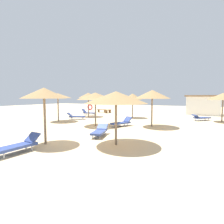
# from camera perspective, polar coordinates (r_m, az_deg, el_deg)

# --- Properties ---
(ground_plane) EXTENTS (80.00, 80.00, 0.00)m
(ground_plane) POSITION_cam_1_polar(r_m,az_deg,el_deg) (11.46, -6.98, -7.14)
(ground_plane) COLOR beige
(parasol_0) EXTENTS (2.34, 2.34, 2.88)m
(parasol_0) POSITION_cam_1_polar(r_m,az_deg,el_deg) (21.33, -7.66, 5.28)
(parasol_0) COLOR #75604C
(parasol_0) RESTS_ON ground
(parasol_1) EXTENTS (2.24, 2.24, 2.85)m
(parasol_1) POSITION_cam_1_polar(r_m,az_deg,el_deg) (9.39, -21.19, 5.65)
(parasol_1) COLOR #75604C
(parasol_1) RESTS_ON ground
(parasol_2) EXTENTS (3.13, 3.13, 2.66)m
(parasol_2) POSITION_cam_1_polar(r_m,az_deg,el_deg) (8.63, 1.30, 4.71)
(parasol_2) COLOR #75604C
(parasol_2) RESTS_ON ground
(parasol_3) EXTENTS (2.64, 2.64, 2.74)m
(parasol_3) POSITION_cam_1_polar(r_m,az_deg,el_deg) (17.90, -17.16, 5.04)
(parasol_3) COLOR #75604C
(parasol_3) RESTS_ON ground
(parasol_4) EXTENTS (2.75, 2.75, 2.75)m
(parasol_4) POSITION_cam_1_polar(r_m,az_deg,el_deg) (19.55, 32.34, 4.28)
(parasol_4) COLOR #75604C
(parasol_4) RESTS_ON ground
(parasol_5) EXTENTS (3.08, 3.08, 2.74)m
(parasol_5) POSITION_cam_1_polar(r_m,az_deg,el_deg) (14.53, -5.42, 5.12)
(parasol_5) COLOR #75604C
(parasol_5) RESTS_ON ground
(parasol_6) EXTENTS (2.83, 2.83, 2.94)m
(parasol_6) POSITION_cam_1_polar(r_m,az_deg,el_deg) (14.34, 12.91, 5.59)
(parasol_6) COLOR #75604C
(parasol_6) RESTS_ON ground
(parasol_7) EXTENTS (2.20, 2.20, 2.77)m
(parasol_7) POSITION_cam_1_polar(r_m,az_deg,el_deg) (20.16, 6.70, 4.96)
(parasol_7) COLOR #75604C
(parasol_7) RESTS_ON ground
(lounger_0) EXTENTS (1.94, 0.96, 0.79)m
(lounger_0) POSITION_cam_1_polar(r_m,az_deg,el_deg) (23.37, -7.59, -0.19)
(lounger_0) COLOR #33478C
(lounger_0) RESTS_ON ground
(lounger_1) EXTENTS (0.76, 1.92, 0.74)m
(lounger_1) POSITION_cam_1_polar(r_m,az_deg,el_deg) (8.68, -27.97, -9.45)
(lounger_1) COLOR #33478C
(lounger_1) RESTS_ON ground
(lounger_2) EXTENTS (1.14, 2.01, 0.64)m
(lounger_2) POSITION_cam_1_polar(r_m,az_deg,el_deg) (10.83, -4.00, -6.15)
(lounger_2) COLOR #33478C
(lounger_2) RESTS_ON ground
(lounger_3) EXTENTS (1.98, 1.42, 0.72)m
(lounger_3) POSITION_cam_1_polar(r_m,az_deg,el_deg) (19.20, -11.62, -1.37)
(lounger_3) COLOR #33478C
(lounger_3) RESTS_ON ground
(lounger_4) EXTENTS (1.82, 1.79, 0.64)m
(lounger_4) POSITION_cam_1_polar(r_m,az_deg,el_deg) (19.86, 26.91, -1.62)
(lounger_4) COLOR #33478C
(lounger_4) RESTS_ON ground
(lounger_5) EXTENTS (1.35, 1.97, 0.75)m
(lounger_5) POSITION_cam_1_polar(r_m,az_deg,el_deg) (14.33, 3.20, -3.38)
(lounger_5) COLOR #33478C
(lounger_5) RESTS_ON ground
(bench_0) EXTENTS (0.41, 1.50, 0.49)m
(bench_0) POSITION_cam_1_polar(r_m,az_deg,el_deg) (26.19, -1.29, 0.45)
(bench_0) COLOR brown
(bench_0) RESTS_ON ground
(bench_1) EXTENTS (1.50, 0.41, 0.49)m
(bench_1) POSITION_cam_1_polar(r_m,az_deg,el_deg) (26.95, -3.35, 0.57)
(bench_1) COLOR brown
(bench_1) RESTS_ON ground
(beach_cabana) EXTENTS (4.37, 3.46, 2.62)m
(beach_cabana) POSITION_cam_1_polar(r_m,az_deg,el_deg) (26.61, 27.38, 2.10)
(beach_cabana) COLOR white
(beach_cabana) RESTS_ON ground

